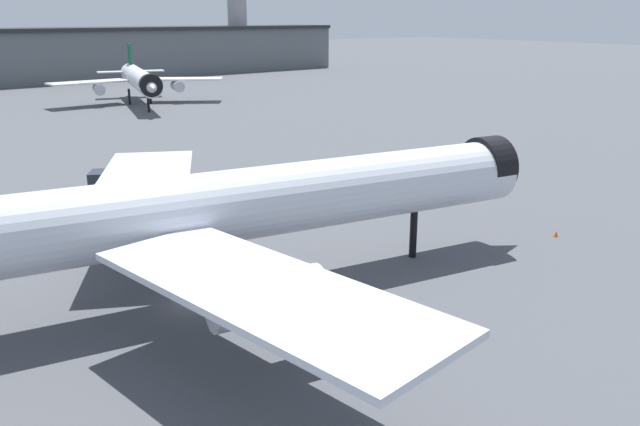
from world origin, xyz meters
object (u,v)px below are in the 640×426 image
(airliner_near_gate, at_px, (235,207))
(airliner_far_taxiway, at_px, (139,79))
(traffic_cone_near_nose, at_px, (556,234))
(service_truck_front, at_px, (102,181))

(airliner_near_gate, relative_size, airliner_far_taxiway, 1.24)
(airliner_far_taxiway, height_order, traffic_cone_near_nose, airliner_far_taxiway)
(airliner_far_taxiway, distance_m, traffic_cone_near_nose, 116.39)
(service_truck_front, distance_m, traffic_cone_near_nose, 51.11)
(airliner_near_gate, xyz_separation_m, airliner_far_taxiway, (31.85, 110.42, -0.85))
(airliner_far_taxiway, bearing_deg, service_truck_front, -10.22)
(service_truck_front, bearing_deg, airliner_near_gate, -152.58)
(airliner_near_gate, distance_m, service_truck_front, 34.98)
(traffic_cone_near_nose, bearing_deg, service_truck_front, 127.74)
(service_truck_front, relative_size, traffic_cone_near_nose, 9.88)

